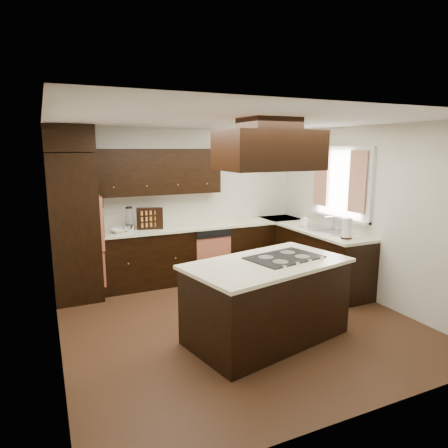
{
  "coord_description": "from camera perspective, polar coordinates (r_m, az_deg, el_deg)",
  "views": [
    {
      "loc": [
        -2.15,
        -4.32,
        2.19
      ],
      "look_at": [
        0.1,
        0.6,
        1.15
      ],
      "focal_mm": 32.0,
      "sensor_mm": 36.0,
      "label": 1
    }
  ],
  "objects": [
    {
      "name": "oven_column",
      "position": [
        6.14,
        -20.63,
        -0.43
      ],
      "size": [
        0.65,
        0.75,
        2.12
      ],
      "primitive_type": "cube",
      "color": "black",
      "rests_on": "floor"
    },
    {
      "name": "range_hood",
      "position": [
        4.39,
        6.35,
        10.43
      ],
      "size": [
        1.05,
        0.72,
        0.42
      ],
      "primitive_type": "cube",
      "color": "black",
      "rests_on": "ceiling"
    },
    {
      "name": "window_pane",
      "position": [
        6.48,
        16.55,
        5.65
      ],
      "size": [
        0.0,
        1.2,
        1.0
      ],
      "primitive_type": "cube",
      "color": "white",
      "rests_on": "wall_right"
    },
    {
      "name": "island_top",
      "position": [
        4.56,
        6.19,
        -5.63
      ],
      "size": [
        2.02,
        1.4,
        0.04
      ],
      "primitive_type": "cube",
      "rotation": [
        0.0,
        0.0,
        0.22
      ],
      "color": "#EFEAC2",
      "rests_on": "island"
    },
    {
      "name": "dishwasher_front",
      "position": [
        6.58,
        -1.47,
        -4.95
      ],
      "size": [
        0.6,
        0.05,
        0.72
      ],
      "primitive_type": "cube",
      "color": "#CA6A4A",
      "rests_on": "floor"
    },
    {
      "name": "wall_right",
      "position": [
        6.14,
        19.79,
        1.42
      ],
      "size": [
        0.02,
        4.2,
        2.5
      ],
      "primitive_type": "cube",
      "color": "beige",
      "rests_on": "ground"
    },
    {
      "name": "curtain_right",
      "position": [
        6.75,
        13.66,
        6.41
      ],
      "size": [
        0.02,
        0.34,
        0.9
      ],
      "primitive_type": "cube",
      "color": "beige",
      "rests_on": "wall_right"
    },
    {
      "name": "blender_pitcher",
      "position": [
        6.27,
        -13.39,
        1.04
      ],
      "size": [
        0.13,
        0.13,
        0.26
      ],
      "primitive_type": "cone",
      "color": "silver",
      "rests_on": "blender_base"
    },
    {
      "name": "mixing_bowl",
      "position": [
        6.25,
        -14.72,
        -0.92
      ],
      "size": [
        0.26,
        0.26,
        0.06
      ],
      "primitive_type": "imported",
      "rotation": [
        0.0,
        0.0,
        -0.08
      ],
      "color": "silver",
      "rests_on": "countertop_back"
    },
    {
      "name": "hood_duct",
      "position": [
        4.4,
        6.43,
        14.01
      ],
      "size": [
        0.55,
        0.5,
        0.13
      ],
      "primitive_type": "cube",
      "color": "black",
      "rests_on": "ceiling"
    },
    {
      "name": "base_cabinets_back",
      "position": [
        6.73,
        -4.76,
        -4.23
      ],
      "size": [
        2.93,
        0.6,
        0.88
      ],
      "primitive_type": "cube",
      "color": "black",
      "rests_on": "floor"
    },
    {
      "name": "upper_cabinets",
      "position": [
        6.49,
        -9.24,
        7.38
      ],
      "size": [
        2.0,
        0.34,
        0.72
      ],
      "primitive_type": "cube",
      "color": "black",
      "rests_on": "wall_back"
    },
    {
      "name": "wall_front",
      "position": [
        3.22,
        18.86,
        -6.67
      ],
      "size": [
        4.2,
        0.02,
        2.5
      ],
      "primitive_type": "cube",
      "color": "beige",
      "rests_on": "ground"
    },
    {
      "name": "soap_bottle",
      "position": [
        6.71,
        11.39,
        0.57
      ],
      "size": [
        0.1,
        0.1,
        0.19
      ],
      "primitive_type": "imported",
      "rotation": [
        0.0,
        0.0,
        0.21
      ],
      "color": "silver",
      "rests_on": "countertop_right"
    },
    {
      "name": "wall_left",
      "position": [
        4.42,
        -23.49,
        -2.3
      ],
      "size": [
        0.02,
        4.2,
        2.5
      ],
      "primitive_type": "cube",
      "color": "beige",
      "rests_on": "ground"
    },
    {
      "name": "countertop_back",
      "position": [
        6.61,
        -4.78,
        -0.41
      ],
      "size": [
        2.93,
        0.63,
        0.04
      ],
      "primitive_type": "cube",
      "color": "#EFEAC2",
      "rests_on": "base_cabinets_back"
    },
    {
      "name": "curtain_left",
      "position": [
        6.11,
        18.53,
        5.72
      ],
      "size": [
        0.02,
        0.34,
        0.9
      ],
      "primitive_type": "cube",
      "color": "beige",
      "rests_on": "wall_right"
    },
    {
      "name": "countertop_right",
      "position": [
        6.66,
        12.2,
        -0.53
      ],
      "size": [
        0.63,
        2.4,
        0.04
      ],
      "primitive_type": "cube",
      "color": "#EFEAC2",
      "rests_on": "base_cabinets_right"
    },
    {
      "name": "floor",
      "position": [
        5.3,
        1.76,
        -13.63
      ],
      "size": [
        4.2,
        4.2,
        0.02
      ],
      "primitive_type": "cube",
      "color": "#56341E",
      "rests_on": "ground"
    },
    {
      "name": "paper_towel",
      "position": [
        5.88,
        17.12,
        -0.63
      ],
      "size": [
        0.15,
        0.15,
        0.29
      ],
      "primitive_type": "cylinder",
      "rotation": [
        0.0,
        0.0,
        0.13
      ],
      "color": "silver",
      "rests_on": "countertop_right"
    },
    {
      "name": "wall_back",
      "position": [
        6.85,
        -6.03,
        2.92
      ],
      "size": [
        4.2,
        0.02,
        2.5
      ],
      "primitive_type": "cube",
      "color": "beige",
      "rests_on": "ground"
    },
    {
      "name": "island",
      "position": [
        4.71,
        6.07,
        -11.0
      ],
      "size": [
        1.94,
        1.33,
        0.88
      ],
      "primitive_type": "cube",
      "rotation": [
        0.0,
        0.0,
        0.22
      ],
      "color": "black",
      "rests_on": "floor"
    },
    {
      "name": "wall_oven_face",
      "position": [
        6.16,
        -17.43,
        0.38
      ],
      "size": [
        0.05,
        0.62,
        0.78
      ],
      "primitive_type": "cube",
      "color": "#CA6A4A",
      "rests_on": "oven_column"
    },
    {
      "name": "cooktop",
      "position": [
        4.73,
        8.59,
        -4.74
      ],
      "size": [
        0.94,
        0.73,
        0.01
      ],
      "primitive_type": "cube",
      "rotation": [
        0.0,
        0.0,
        0.22
      ],
      "color": "black",
      "rests_on": "island_top"
    },
    {
      "name": "ceiling",
      "position": [
        4.84,
        1.94,
        14.67
      ],
      "size": [
        4.2,
        4.2,
        0.02
      ],
      "primitive_type": "cube",
      "color": "silver",
      "rests_on": "ground"
    },
    {
      "name": "sink_rim",
      "position": [
        6.4,
        14.18,
        -0.87
      ],
      "size": [
        0.52,
        0.84,
        0.01
      ],
      "primitive_type": "cube",
      "color": "silver",
      "rests_on": "countertop_right"
    },
    {
      "name": "blender_base",
      "position": [
        6.3,
        -13.32,
        -0.58
      ],
      "size": [
        0.15,
        0.15,
        0.1
      ],
      "primitive_type": "cylinder",
      "color": "silver",
      "rests_on": "countertop_back"
    },
    {
      "name": "window_frame",
      "position": [
        6.47,
        16.36,
        5.65
      ],
      "size": [
        0.06,
        1.32,
        1.12
      ],
      "primitive_type": "cube",
      "color": "silver",
      "rests_on": "wall_right"
    },
    {
      "name": "spice_rack",
      "position": [
        6.39,
        -10.53,
        0.78
      ],
      "size": [
        0.42,
        0.21,
        0.34
      ],
      "primitive_type": "cube",
      "rotation": [
        0.0,
        0.0,
        -0.27
      ],
      "color": "black",
      "rests_on": "countertop_back"
    },
    {
      "name": "base_cabinets_right",
      "position": [
        6.78,
        12.15,
        -4.34
      ],
      "size": [
        0.6,
        2.4,
        0.88
      ],
      "primitive_type": "cube",
      "color": "black",
      "rests_on": "floor"
    }
  ]
}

